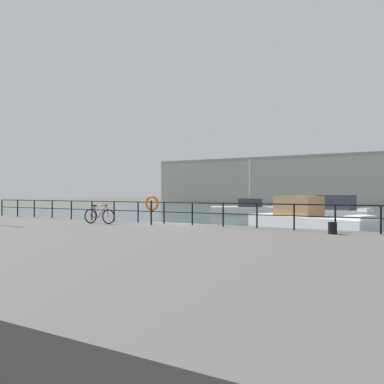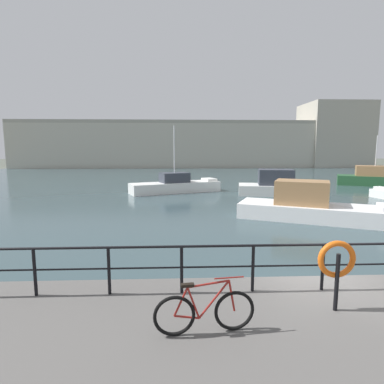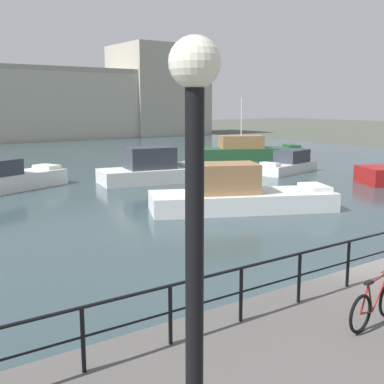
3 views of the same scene
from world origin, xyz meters
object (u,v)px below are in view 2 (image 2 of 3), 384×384
Objects in this scene: moored_white_yacht at (382,178)px; moored_green_narrowboat at (313,207)px; harbor_building at (225,144)px; moored_cabin_cruiser at (176,185)px; moored_red_daysailer at (275,185)px; parked_bicycle at (205,312)px; life_ring_stand at (337,262)px.

moored_green_narrowboat is at bearing -107.13° from moored_white_yacht.
harbor_building reaches higher than moored_cabin_cruiser.
moored_green_narrowboat is (-2.78, -53.32, -4.48)m from harbor_building.
harbor_building is at bearing 98.07° from moored_red_daysailer.
harbor_building is at bearing 74.26° from parked_bicycle.
parked_bicycle is (-10.27, -66.00, -3.84)m from harbor_building.
parked_bicycle is at bearing -110.34° from moored_cabin_cruiser.
moored_white_yacht is at bearing 54.89° from life_ring_stand.
moored_green_narrowboat is 14.74m from parked_bicycle.
parked_bicycle is (0.67, -24.68, 0.74)m from moored_cabin_cruiser.
harbor_building is 8.77× the size of moored_cabin_cruiser.
moored_red_daysailer is at bearing -34.50° from moored_cabin_cruiser.
moored_green_narrowboat is at bearing -77.67° from moored_cabin_cruiser.
moored_white_yacht reaches higher than life_ring_stand.
moored_green_narrowboat is at bearing -92.98° from harbor_building.
moored_green_narrowboat is (-0.81, -9.99, -0.11)m from moored_red_daysailer.
moored_cabin_cruiser is 0.92× the size of moored_white_yacht.
moored_red_daysailer is 15.44m from moored_white_yacht.
parked_bicycle is (-22.44, -28.88, 0.57)m from moored_white_yacht.
life_ring_stand is at bearing -99.53° from moored_white_yacht.
life_ring_stand is (-5.67, -21.98, 1.12)m from moored_red_daysailer.
life_ring_stand is (-19.81, -28.18, 1.16)m from moored_white_yacht.
harbor_building is 11.65× the size of moored_red_daysailer.
harbor_building reaches higher than moored_white_yacht.
life_ring_stand is at bearing -87.32° from moored_green_narrowboat.
life_ring_stand is at bearing -104.05° from moored_cabin_cruiser.
moored_cabin_cruiser is at bearing -104.84° from harbor_building.
harbor_building is at bearing 111.77° from moored_green_narrowboat.
moored_white_yacht is at bearing -11.61° from moored_cabin_cruiser.
parked_bicycle is 1.26× the size of life_ring_stand.
moored_white_yacht is 1.05× the size of moored_green_narrowboat.
parked_bicycle is at bearing -95.82° from moored_green_narrowboat.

